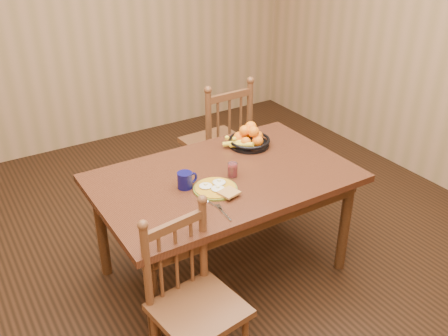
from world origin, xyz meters
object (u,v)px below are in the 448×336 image
chair_near (194,303)px  breakfast_plate (216,188)px  chair_far (218,142)px  fruit_bowl (249,139)px  coffee_mug (186,180)px  dining_table (224,187)px

chair_near → breakfast_plate: chair_near is taller
chair_far → fruit_bowl: 0.68m
chair_far → coffee_mug: (-0.76, -0.87, 0.29)m
coffee_mug → chair_near: bearing=-115.3°
chair_near → fruit_bowl: bearing=35.8°
dining_table → chair_near: (-0.56, -0.60, -0.21)m
breakfast_plate → fruit_bowl: (0.50, 0.39, 0.04)m
breakfast_plate → fruit_bowl: fruit_bowl is taller
dining_table → chair_near: size_ratio=1.71×
chair_near → breakfast_plate: size_ratio=3.14×
dining_table → coffee_mug: (-0.27, -0.01, 0.14)m
dining_table → coffee_mug: bearing=-178.5°
chair_near → coffee_mug: (0.28, 0.60, 0.35)m
dining_table → chair_near: 0.85m
breakfast_plate → fruit_bowl: 0.64m
coffee_mug → fruit_bowl: bearing=23.1°
coffee_mug → breakfast_plate: bearing=-42.0°
dining_table → fruit_bowl: (0.37, 0.26, 0.14)m
breakfast_plate → fruit_bowl: bearing=38.2°
coffee_mug → dining_table: bearing=1.5°
chair_far → breakfast_plate: chair_far is taller
dining_table → chair_far: bearing=60.8°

